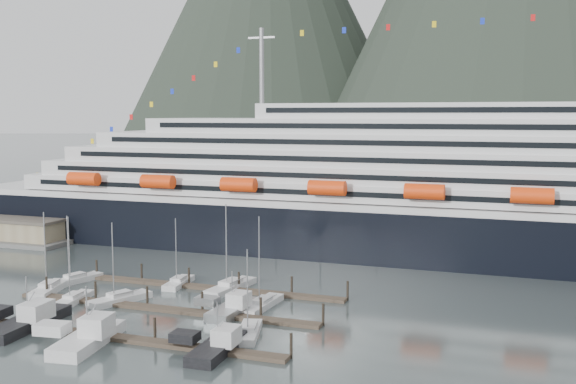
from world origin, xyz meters
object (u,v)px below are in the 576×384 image
cruise_ship (451,196)px  sailboat_a (50,289)px  sailboat_d (262,305)px  sailboat_e (75,280)px  sailboat_b (73,300)px  trawler_e (232,308)px  trawler_d (217,345)px  sailboat_c (120,300)px  trawler_b (87,337)px  trawler_a (27,321)px  sailboat_g (231,287)px  sailboat_f (179,283)px  sailboat_h (249,333)px

cruise_ship → sailboat_a: (-57.02, -49.01, -11.60)m
sailboat_d → sailboat_e: (-35.21, 3.27, -0.01)m
cruise_ship → sailboat_b: 73.39m
sailboat_d → trawler_e: 5.30m
trawler_e → trawler_d: bearing=-159.6°
sailboat_c → cruise_ship: bearing=-17.0°
sailboat_e → trawler_b: 33.02m
sailboat_b → trawler_a: (1.90, -12.16, 0.54)m
sailboat_e → sailboat_g: 27.05m
sailboat_a → trawler_b: bearing=-147.2°
sailboat_d → sailboat_g: sailboat_g is taller
trawler_a → trawler_e: bearing=-59.8°
sailboat_a → sailboat_e: (-0.00, 6.50, -0.03)m
cruise_ship → sailboat_f: bearing=-135.8°
trawler_a → trawler_b: (11.69, -3.12, 0.05)m
sailboat_e → trawler_e: (32.25, -7.64, 0.48)m
sailboat_f → sailboat_h: size_ratio=0.99×
sailboat_e → sailboat_g: size_ratio=0.80×
sailboat_c → sailboat_a: bearing=107.8°
sailboat_e → trawler_e: 33.15m
sailboat_a → sailboat_c: sailboat_a is taller
trawler_b → sailboat_a: bearing=40.2°
cruise_ship → trawler_a: size_ratio=14.95×
sailboat_c → trawler_d: 27.25m
cruise_ship → sailboat_f: size_ratio=17.88×
sailboat_h → trawler_a: sailboat_h is taller
sailboat_h → trawler_b: sailboat_h is taller
sailboat_f → trawler_b: (3.53, -29.56, 0.60)m
sailboat_d → sailboat_g: size_ratio=0.96×
sailboat_h → trawler_a: size_ratio=0.84×
cruise_ship → sailboat_g: (-30.31, -38.25, -11.60)m
trawler_a → trawler_d: 27.78m
sailboat_b → sailboat_d: sailboat_d is taller
sailboat_a → trawler_e: sailboat_a is taller
sailboat_b → sailboat_d: (27.86, 6.97, 0.00)m
cruise_ship → trawler_a: (-47.78, -64.91, -11.08)m
sailboat_g → trawler_e: (5.53, -11.89, 0.44)m
trawler_e → sailboat_f: bearing=54.4°
sailboat_h → trawler_d: size_ratio=1.04×
trawler_d → sailboat_c: bearing=56.2°
sailboat_d → sailboat_g: 11.34m
sailboat_g → trawler_a: size_ratio=1.04×
trawler_b → sailboat_g: bearing=-18.6°
sailboat_e → cruise_ship: bearing=-37.0°
sailboat_a → sailboat_f: 20.34m
sailboat_g → trawler_b: size_ratio=1.13×
cruise_ship → sailboat_f: (-39.62, -38.47, -11.64)m
sailboat_b → sailboat_g: bearing=-60.9°
sailboat_c → sailboat_f: (3.41, 11.94, -0.02)m
sailboat_f → sailboat_e: bearing=97.1°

